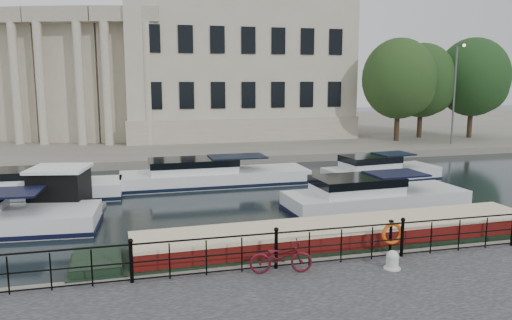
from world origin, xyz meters
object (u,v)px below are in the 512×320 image
Objects in this scene: life_ring_post at (392,234)px; harbour_hut at (61,193)px; mooring_bollard at (392,260)px; narrowboat at (342,247)px; bicycle at (281,257)px.

life_ring_post is 14.37m from harbour_hut.
mooring_bollard is 0.15× the size of harbour_hut.
harbour_hut reaches higher than mooring_bollard.
harbour_hut is (-10.62, 9.67, -0.30)m from life_ring_post.
life_ring_post reaches higher than mooring_bollard.
life_ring_post is at bearing -62.36° from narrowboat.
bicycle is at bearing -173.23° from life_ring_post.
narrowboat is at bearing -44.65° from bicycle.
harbour_hut is at bearing 138.73° from narrowboat.
harbour_hut is (-10.13, 10.60, 0.15)m from mooring_bollard.
harbour_hut reaches higher than bicycle.
narrowboat is at bearing 119.25° from life_ring_post.
mooring_bollard is 0.49× the size of life_ring_post.
harbour_hut reaches higher than narrowboat.
narrowboat is (-0.41, 2.54, -0.44)m from mooring_bollard.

